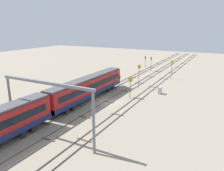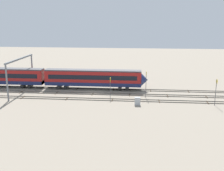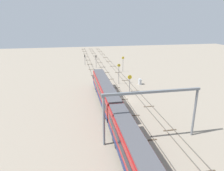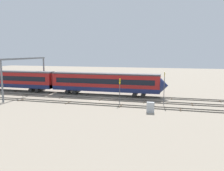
% 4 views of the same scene
% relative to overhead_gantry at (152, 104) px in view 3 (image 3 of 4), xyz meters
% --- Properties ---
extents(ground_plane, '(199.21, 199.21, 0.00)m').
position_rel_overhead_gantry_xyz_m(ground_plane, '(17.21, 0.07, -6.09)').
color(ground_plane, gray).
extents(track_near_foreground, '(183.21, 2.40, 0.16)m').
position_rel_overhead_gantry_xyz_m(track_near_foreground, '(17.21, -4.46, -6.01)').
color(track_near_foreground, '#59544C').
rests_on(track_near_foreground, ground).
extents(track_second_near, '(183.21, 2.40, 0.16)m').
position_rel_overhead_gantry_xyz_m(track_second_near, '(17.21, 0.07, -6.02)').
color(track_second_near, '#59544C').
rests_on(track_second_near, ground).
extents(track_with_train, '(183.21, 2.40, 0.16)m').
position_rel_overhead_gantry_xyz_m(track_with_train, '(17.21, 4.60, -6.01)').
color(track_with_train, '#59544C').
rests_on(track_with_train, ground).
extents(overhead_gantry, '(0.40, 15.30, 8.30)m').
position_rel_overhead_gantry_xyz_m(overhead_gantry, '(0.00, 0.00, 0.00)').
color(overhead_gantry, slate).
rests_on(overhead_gantry, ground).
extents(speed_sign_near_foreground, '(0.14, 0.89, 6.02)m').
position_rel_overhead_gantry_xyz_m(speed_sign_near_foreground, '(29.62, -1.60, -2.27)').
color(speed_sign_near_foreground, '#4C4C51').
rests_on(speed_sign_near_foreground, ground).
extents(speed_sign_mid_trackside, '(0.14, 0.93, 5.55)m').
position_rel_overhead_gantry_xyz_m(speed_sign_mid_trackside, '(43.66, -6.31, -2.50)').
color(speed_sign_mid_trackside, '#4C4C51').
rests_on(speed_sign_mid_trackside, ground).
extents(speed_sign_far_trackside, '(0.14, 1.09, 4.73)m').
position_rel_overhead_gantry_xyz_m(speed_sign_far_trackside, '(21.68, -2.69, -2.88)').
color(speed_sign_far_trackside, '#4C4C51').
rests_on(speed_sign_far_trackside, ground).
extents(signal_light_trackside_approach, '(0.31, 0.32, 4.89)m').
position_rel_overhead_gantry_xyz_m(signal_light_trackside_approach, '(51.69, 2.59, -2.91)').
color(signal_light_trackside_approach, '#4C4C51').
rests_on(signal_light_trackside_approach, ground).
extents(signal_light_trackside_departure, '(0.31, 0.32, 4.29)m').
position_rel_overhead_gantry_xyz_m(signal_light_trackside_departure, '(57.29, 6.62, -3.27)').
color(signal_light_trackside_departure, '#4C4C51').
rests_on(signal_light_trackside_departure, ground).
extents(relay_cabinet, '(1.20, 0.62, 1.66)m').
position_rel_overhead_gantry_xyz_m(relay_cabinet, '(27.81, -7.57, -5.26)').
color(relay_cabinet, '#B2B7BC').
rests_on(relay_cabinet, ground).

